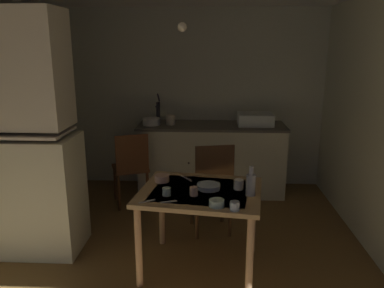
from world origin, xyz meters
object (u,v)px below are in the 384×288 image
mixing_bowl_counter (151,121)px  serving_bowl_wide (162,178)px  hutch_cabinet (21,144)px  glass_bottle (251,184)px  hand_pump (158,111)px  chair_by_counter (131,167)px  sink_basin (255,119)px  chair_far_side (212,187)px  teacup_cream (194,191)px  dining_table (200,201)px

mixing_bowl_counter → serving_bowl_wide: 1.63m
hutch_cabinet → glass_bottle: hutch_cabinet is taller
mixing_bowl_counter → serving_bowl_wide: bearing=-78.1°
hand_pump → chair_by_counter: size_ratio=0.43×
mixing_bowl_counter → chair_by_counter: 0.68m
sink_basin → chair_far_side: sink_basin is taller
chair_by_counter → glass_bottle: 1.91m
glass_bottle → hand_pump: bearing=117.2°
hand_pump → glass_bottle: size_ratio=1.62×
mixing_bowl_counter → chair_far_side: mixing_bowl_counter is taller
sink_basin → hand_pump: (-1.25, 0.05, 0.09)m
sink_basin → teacup_cream: bearing=-109.5°
teacup_cream → glass_bottle: glass_bottle is taller
mixing_bowl_counter → teacup_cream: 2.01m
chair_far_side → teacup_cream: (-0.15, -0.76, 0.26)m
hand_pump → serving_bowl_wide: 1.73m
hutch_cabinet → mixing_bowl_counter: hutch_cabinet is taller
teacup_cream → glass_bottle: 0.46m
chair_far_side → teacup_cream: size_ratio=13.53×
mixing_bowl_counter → dining_table: (0.68, -1.77, -0.32)m
serving_bowl_wide → hand_pump: bearing=98.8°
sink_basin → glass_bottle: bearing=-97.1°
teacup_cream → chair_far_side: bearing=78.9°
chair_by_counter → serving_bowl_wide: size_ratio=7.11×
serving_bowl_wide → teacup_cream: 0.43m
serving_bowl_wide → dining_table: bearing=-28.2°
chair_far_side → hand_pump: bearing=119.7°
hutch_cabinet → hand_pump: hutch_cabinet is taller
serving_bowl_wide → teacup_cream: (0.30, -0.31, 0.01)m
hutch_cabinet → sink_basin: size_ratio=4.99×
hand_pump → mixing_bowl_counter: (-0.07, -0.10, -0.13)m
hutch_cabinet → chair_far_side: bearing=12.1°
chair_by_counter → glass_bottle: bearing=-47.8°
chair_far_side → teacup_cream: chair_far_side is taller
hand_pump → chair_by_counter: hand_pump is taller
sink_basin → chair_far_side: bearing=-114.5°
glass_bottle → sink_basin: bearing=82.9°
chair_far_side → chair_by_counter: bearing=145.3°
dining_table → teacup_cream: 0.19m
teacup_cream → glass_bottle: (0.45, 0.03, 0.06)m
sink_basin → serving_bowl_wide: sink_basin is taller
hand_pump → sink_basin: bearing=-2.1°
mixing_bowl_counter → glass_bottle: size_ratio=0.92×
sink_basin → dining_table: size_ratio=0.40×
hand_pump → chair_far_side: bearing=-60.3°
serving_bowl_wide → chair_by_counter: bearing=114.8°
hand_pump → hutch_cabinet: bearing=-122.5°
teacup_cream → mixing_bowl_counter: bearing=108.4°
chair_far_side → chair_by_counter: (-0.96, 0.67, -0.02)m
hutch_cabinet → dining_table: 1.69m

